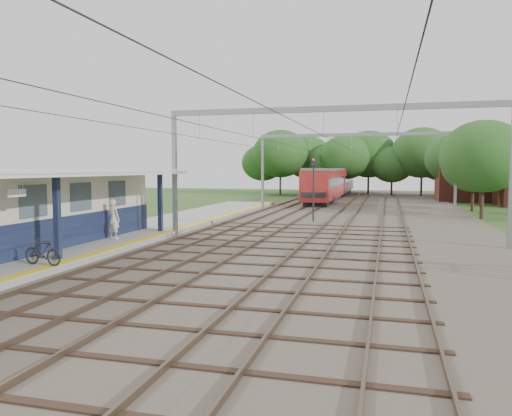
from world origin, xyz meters
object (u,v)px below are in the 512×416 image
(bicycle, at_px, (43,252))
(signal_post, at_px, (314,181))
(train, at_px, (333,182))
(person, at_px, (114,219))

(bicycle, xyz_separation_m, signal_post, (6.95, 19.73, 2.11))
(bicycle, distance_m, train, 50.66)
(bicycle, bearing_deg, signal_post, -12.29)
(person, distance_m, train, 44.13)
(bicycle, distance_m, signal_post, 21.02)
(person, xyz_separation_m, bicycle, (1.11, -6.71, -0.49))
(bicycle, height_order, signal_post, signal_post)
(bicycle, relative_size, signal_post, 0.36)
(bicycle, bearing_deg, train, 1.34)
(person, height_order, train, train)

